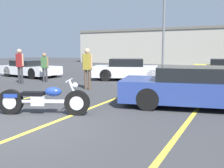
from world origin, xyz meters
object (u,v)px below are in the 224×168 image
show_car_hood_open (198,87)px  spectator_by_show_car (87,65)px  spectator_near_motorcycle (45,65)px  motorcycle (43,100)px  parked_car_mid_row (129,70)px  light_pole (165,16)px  parked_car_left_row (30,69)px  spectator_midground (20,63)px

show_car_hood_open → spectator_by_show_car: bearing=151.4°
spectator_near_motorcycle → spectator_by_show_car: size_ratio=0.87×
motorcycle → parked_car_mid_row: bearing=73.8°
motorcycle → parked_car_mid_row: (-1.14, 8.48, 0.20)m
light_pole → motorcycle: size_ratio=3.42×
show_car_hood_open → parked_car_mid_row: 7.31m
light_pole → show_car_hood_open: light_pole is taller
parked_car_left_row → spectator_by_show_car: 6.91m
show_car_hood_open → spectator_by_show_car: (-4.93, 1.31, 0.48)m
show_car_hood_open → parked_car_left_row: size_ratio=1.19×
motorcycle → spectator_near_motorcycle: (-4.86, 5.39, 0.54)m
spectator_midground → parked_car_left_row: bearing=127.5°
light_pole → spectator_midground: bearing=-112.6°
parked_car_left_row → spectator_by_show_car: size_ratio=2.28×
spectator_near_motorcycle → spectator_by_show_car: (3.55, -1.14, 0.16)m
light_pole → show_car_hood_open: 13.51m
show_car_hood_open → light_pole: bearing=96.8°
motorcycle → spectator_by_show_car: (-1.31, 4.25, 0.70)m
parked_car_left_row → spectator_midground: size_ratio=2.30×
spectator_near_motorcycle → spectator_midground: bearing=-116.4°
spectator_near_motorcycle → spectator_by_show_car: spectator_by_show_car is taller
parked_car_left_row → parked_car_mid_row: parked_car_mid_row is taller
show_car_hood_open → spectator_midground: size_ratio=2.75×
show_car_hood_open → spectator_midground: show_car_hood_open is taller
show_car_hood_open → spectator_near_motorcycle: (-8.48, 2.45, 0.32)m
spectator_by_show_car → parked_car_mid_row: bearing=87.7°
parked_car_left_row → parked_car_mid_row: size_ratio=0.90×
spectator_near_motorcycle → spectator_by_show_car: bearing=-17.9°
motorcycle → show_car_hood_open: show_car_hood_open is taller
light_pole → parked_car_left_row: (-6.70, -8.05, -3.95)m
spectator_near_motorcycle → parked_car_mid_row: bearing=39.8°
spectator_by_show_car → show_car_hood_open: bearing=-14.8°
show_car_hood_open → spectator_near_motorcycle: size_ratio=3.13×
parked_car_mid_row → spectator_midground: (-4.31, -4.29, 0.49)m
motorcycle → spectator_near_motorcycle: size_ratio=1.50×
spectator_near_motorcycle → spectator_midground: (-0.59, -1.19, 0.15)m
parked_car_left_row → motorcycle: bearing=-36.3°
light_pole → motorcycle: light_pole is taller
light_pole → spectator_by_show_car: (-0.39, -10.82, -3.38)m
light_pole → show_car_hood_open: size_ratio=1.64×
parked_car_left_row → light_pole: bearing=56.6°
light_pole → spectator_near_motorcycle: 11.04m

